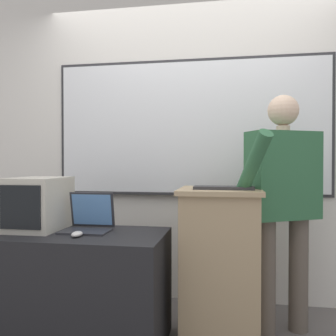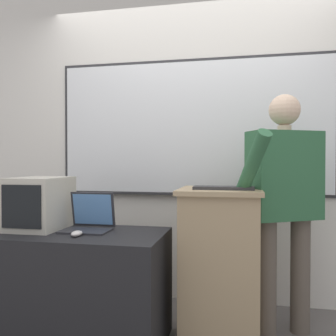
% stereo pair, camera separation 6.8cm
% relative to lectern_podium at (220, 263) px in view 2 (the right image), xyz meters
% --- Properties ---
extents(back_wall, '(6.40, 0.17, 2.80)m').
position_rel_lectern_podium_xyz_m(back_wall, '(-0.25, 0.69, 0.90)').
color(back_wall, silver).
rests_on(back_wall, ground_plane).
extents(lectern_podium, '(0.53, 0.52, 0.99)m').
position_rel_lectern_podium_xyz_m(lectern_podium, '(0.00, 0.00, 0.00)').
color(lectern_podium, tan).
rests_on(lectern_podium, ground_plane).
extents(side_desk, '(1.07, 0.60, 0.71)m').
position_rel_lectern_podium_xyz_m(side_desk, '(-0.87, -0.23, -0.14)').
color(side_desk, black).
rests_on(side_desk, ground_plane).
extents(person_presenter, '(0.64, 0.70, 1.61)m').
position_rel_lectern_podium_xyz_m(person_presenter, '(0.42, 0.13, 0.44)').
color(person_presenter, brown).
rests_on(person_presenter, ground_plane).
extents(laptop, '(0.31, 0.25, 0.25)m').
position_rel_lectern_podium_xyz_m(laptop, '(-0.85, -0.13, 0.29)').
color(laptop, '#28282D').
rests_on(laptop, side_desk).
extents(wireless_keyboard, '(0.38, 0.14, 0.02)m').
position_rel_lectern_podium_xyz_m(wireless_keyboard, '(0.03, -0.07, 0.50)').
color(wireless_keyboard, '#2D2D30').
rests_on(wireless_keyboard, lectern_podium).
extents(computer_mouse_by_laptop, '(0.06, 0.10, 0.03)m').
position_rel_lectern_podium_xyz_m(computer_mouse_by_laptop, '(-0.85, -0.34, 0.23)').
color(computer_mouse_by_laptop, silver).
rests_on(computer_mouse_by_laptop, side_desk).
extents(crt_monitor, '(0.33, 0.43, 0.35)m').
position_rel_lectern_podium_xyz_m(crt_monitor, '(-1.21, -0.16, 0.39)').
color(crt_monitor, '#BCB7A8').
rests_on(crt_monitor, side_desk).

